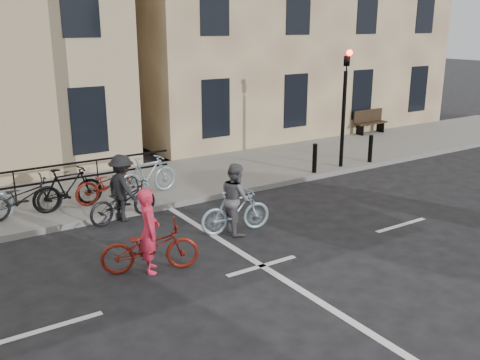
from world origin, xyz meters
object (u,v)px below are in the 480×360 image
bench (369,121)px  cyclist_pink (150,243)px  cyclist_grey (236,205)px  traffic_light (345,94)px  cyclist_dark (123,195)px

bench → cyclist_pink: bearing=-152.4°
bench → cyclist_grey: size_ratio=0.94×
traffic_light → cyclist_pink: (-8.08, -3.34, -1.89)m
cyclist_grey → bench: bearing=-50.6°
cyclist_pink → cyclist_grey: cyclist_pink is taller
cyclist_dark → bench: bearing=-84.7°
cyclist_pink → cyclist_dark: bearing=8.0°
traffic_light → bench: (4.80, 3.39, -1.78)m
cyclist_grey → cyclist_dark: (-1.82, 2.13, -0.01)m
cyclist_dark → cyclist_grey: bearing=-151.6°
traffic_light → cyclist_dark: size_ratio=2.06×
bench → cyclist_pink: 14.53m
traffic_light → cyclist_grey: size_ratio=2.28×
cyclist_pink → traffic_light: bearing=-47.8°
cyclist_pink → cyclist_dark: cyclist_pink is taller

